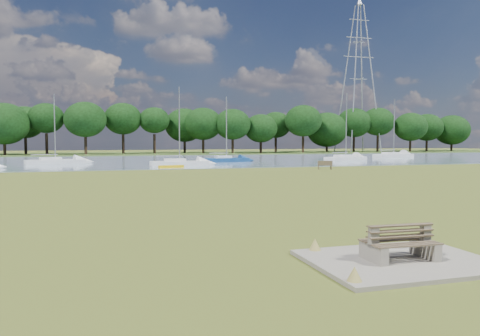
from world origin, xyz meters
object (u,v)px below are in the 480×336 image
object	(u,v)px
riverbank_bench	(325,165)
kayak	(171,167)
sailboat_0	(345,157)
sailboat_4	(55,160)
sailboat_2	(393,154)
sailboat_5	(179,161)
pylon	(359,56)
bench_pair	(400,244)
sailboat_1	(226,158)

from	to	relation	value
riverbank_bench	kayak	world-z (taller)	riverbank_bench
riverbank_bench	sailboat_0	bearing A→B (deg)	74.12
kayak	sailboat_4	distance (m)	16.52
sailboat_2	sailboat_4	bearing A→B (deg)	172.32
sailboat_2	sailboat_5	xyz separation A→B (m)	(-36.98, -14.08, -0.04)
pylon	sailboat_4	world-z (taller)	pylon
sailboat_2	sailboat_5	world-z (taller)	sailboat_2
pylon	sailboat_0	distance (m)	48.10
riverbank_bench	sailboat_4	world-z (taller)	sailboat_4
sailboat_5	pylon	bearing A→B (deg)	38.85
bench_pair	riverbank_bench	distance (m)	34.63
riverbank_bench	sailboat_1	distance (m)	17.22
bench_pair	sailboat_4	distance (m)	50.74
bench_pair	sailboat_4	world-z (taller)	sailboat_4
bench_pair	sailboat_0	xyz separation A→B (m)	(25.44, 47.68, 0.06)
kayak	sailboat_2	distance (m)	42.23
pylon	kayak	bearing A→B (deg)	-136.63
sailboat_0	sailboat_5	bearing A→B (deg)	173.75
sailboat_1	sailboat_4	xyz separation A→B (m)	(-20.40, 1.46, -0.03)
pylon	sailboat_5	size ratio (longest dim) A/B	4.03
sailboat_2	kayak	bearing A→B (deg)	-170.10
bench_pair	sailboat_0	distance (m)	54.04
sailboat_0	kayak	bearing A→B (deg)	-179.61
bench_pair	riverbank_bench	size ratio (longest dim) A/B	1.16
bench_pair	sailboat_4	xyz separation A→B (m)	(-11.80, 49.35, 0.05)
riverbank_bench	sailboat_2	size ratio (longest dim) A/B	0.16
sailboat_0	sailboat_1	distance (m)	16.84
sailboat_1	sailboat_2	xyz separation A→B (m)	(29.95, 7.76, 0.01)
kayak	sailboat_0	bearing A→B (deg)	8.11
riverbank_bench	sailboat_4	size ratio (longest dim) A/B	0.18
sailboat_0	sailboat_2	world-z (taller)	sailboat_2
pylon	bench_pair	bearing A→B (deg)	-120.20
bench_pair	sailboat_5	world-z (taller)	sailboat_5
pylon	sailboat_2	distance (m)	36.78
sailboat_0	riverbank_bench	bearing A→B (deg)	-145.65
sailboat_0	sailboat_2	distance (m)	15.35
sailboat_2	sailboat_4	world-z (taller)	sailboat_2
kayak	sailboat_2	bearing A→B (deg)	11.86
sailboat_0	sailboat_4	xyz separation A→B (m)	(-37.24, 1.68, -0.01)
kayak	pylon	size ratio (longest dim) A/B	0.07
riverbank_bench	pylon	distance (m)	66.33
bench_pair	pylon	xyz separation A→B (m)	(48.90, 84.00, 21.13)
bench_pair	sailboat_1	distance (m)	48.66
pylon	sailboat_1	bearing A→B (deg)	-138.14
kayak	sailboat_5	distance (m)	3.85
bench_pair	kayak	distance (m)	38.00
sailboat_2	sailboat_4	distance (m)	50.74
sailboat_2	sailboat_5	distance (m)	39.57
riverbank_bench	sailboat_1	xyz separation A→B (m)	(-5.56, 16.29, 0.11)
sailboat_5	sailboat_1	bearing A→B (deg)	38.92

